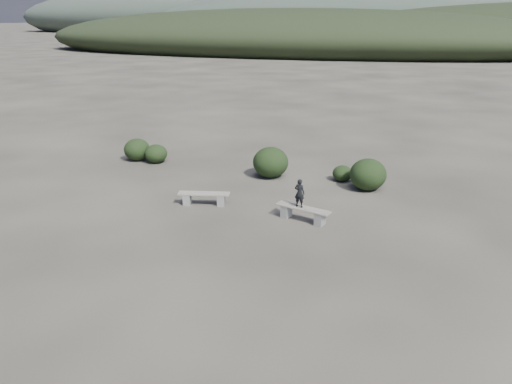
% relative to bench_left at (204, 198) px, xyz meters
% --- Properties ---
extents(ground, '(1200.00, 1200.00, 0.00)m').
position_rel_bench_left_xyz_m(ground, '(1.83, -4.38, -0.30)').
color(ground, '#302C25').
rests_on(ground, ground).
extents(bench_left, '(1.99, 0.93, 0.49)m').
position_rel_bench_left_xyz_m(bench_left, '(0.00, 0.00, 0.00)').
color(bench_left, slate).
rests_on(bench_left, ground).
extents(bench_right, '(2.05, 0.88, 0.50)m').
position_rel_bench_left_xyz_m(bench_right, '(3.94, -0.26, 0.01)').
color(bench_right, slate).
rests_on(bench_right, ground).
extents(seated_person, '(0.40, 0.29, 1.02)m').
position_rel_bench_left_xyz_m(seated_person, '(3.79, -0.22, 0.71)').
color(seated_person, black).
rests_on(seated_person, bench_right).
extents(shrub_a, '(1.11, 1.11, 0.91)m').
position_rel_bench_left_xyz_m(shrub_a, '(-4.77, 4.54, 0.16)').
color(shrub_a, black).
rests_on(shrub_a, ground).
extents(shrub_b, '(1.58, 1.58, 1.36)m').
position_rel_bench_left_xyz_m(shrub_b, '(1.26, 4.24, 0.38)').
color(shrub_b, black).
rests_on(shrub_b, ground).
extents(shrub_c, '(0.87, 0.87, 0.70)m').
position_rel_bench_left_xyz_m(shrub_c, '(4.39, 4.75, 0.05)').
color(shrub_c, black).
rests_on(shrub_c, ground).
extents(shrub_d, '(1.50, 1.50, 1.31)m').
position_rel_bench_left_xyz_m(shrub_d, '(5.58, 3.95, 0.36)').
color(shrub_d, black).
rests_on(shrub_d, ground).
extents(shrub_f, '(1.29, 1.29, 1.09)m').
position_rel_bench_left_xyz_m(shrub_f, '(-5.89, 4.62, 0.25)').
color(shrub_f, black).
rests_on(shrub_f, ground).
extents(mountain_ridges, '(500.00, 400.00, 56.00)m').
position_rel_bench_left_xyz_m(mountain_ridges, '(-5.66, 334.68, 10.54)').
color(mountain_ridges, black).
rests_on(mountain_ridges, ground).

